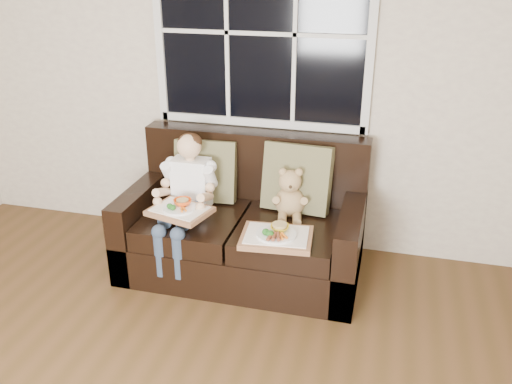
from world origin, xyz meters
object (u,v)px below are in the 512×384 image
(loveseat, at_px, (245,229))
(teddy_bear, at_px, (290,197))
(tray_left, at_px, (180,209))
(tray_right, at_px, (277,236))
(child, at_px, (186,188))

(loveseat, distance_m, teddy_bear, 0.44)
(tray_left, distance_m, tray_right, 0.69)
(loveseat, xyz_separation_m, tray_right, (0.32, -0.36, 0.17))
(tray_left, bearing_deg, child, 112.09)
(loveseat, relative_size, tray_right, 3.45)
(child, distance_m, tray_right, 0.77)
(child, xyz_separation_m, teddy_bear, (0.72, 0.15, -0.05))
(child, height_order, tray_left, child)
(child, bearing_deg, tray_left, -82.45)
(loveseat, distance_m, tray_right, 0.51)
(child, bearing_deg, loveseat, 16.93)
(teddy_bear, distance_m, tray_left, 0.77)
(loveseat, bearing_deg, tray_left, -139.00)
(teddy_bear, bearing_deg, loveseat, 174.00)
(child, relative_size, teddy_bear, 2.33)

